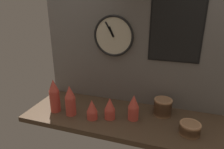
{
  "coord_description": "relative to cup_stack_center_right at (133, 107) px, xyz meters",
  "views": [
    {
      "loc": [
        0.32,
        -1.33,
        0.85
      ],
      "look_at": [
        -0.13,
        0.04,
        0.32
      ],
      "focal_mm": 32.0,
      "sensor_mm": 36.0,
      "label": 1
    }
  ],
  "objects": [
    {
      "name": "bowl_stack_right",
      "position": [
        0.21,
        0.14,
        -0.03
      ],
      "size": [
        0.14,
        0.14,
        0.14
      ],
      "color": "#996B47",
      "rests_on": "ground_plane"
    },
    {
      "name": "menu_board",
      "position": [
        0.24,
        0.27,
        0.59
      ],
      "size": [
        0.39,
        0.01,
        0.58
      ],
      "color": "black"
    },
    {
      "name": "wall_clock",
      "position": [
        -0.24,
        0.26,
        0.48
      ],
      "size": [
        0.34,
        0.03,
        0.34
      ],
      "color": "beige"
    },
    {
      "name": "wall_tiled_back",
      "position": [
        -0.06,
        0.29,
        0.42
      ],
      "size": [
        1.6,
        0.03,
        1.05
      ],
      "color": "slate",
      "rests_on": "ground_plane"
    },
    {
      "name": "bowl_stack_far_right",
      "position": [
        0.41,
        -0.06,
        -0.06
      ],
      "size": [
        0.14,
        0.14,
        0.08
      ],
      "color": "#996B47",
      "rests_on": "ground_plane"
    },
    {
      "name": "cup_stack_center",
      "position": [
        -0.17,
        -0.04,
        -0.01
      ],
      "size": [
        0.08,
        0.08,
        0.17
      ],
      "color": "#DB4C3D",
      "rests_on": "ground_plane"
    },
    {
      "name": "cup_stack_center_right",
      "position": [
        0.0,
        0.0,
        0.0
      ],
      "size": [
        0.08,
        0.08,
        0.2
      ],
      "color": "#DB4C3D",
      "rests_on": "ground_plane"
    },
    {
      "name": "cup_stack_left",
      "position": [
        -0.49,
        -0.09,
        0.02
      ],
      "size": [
        0.08,
        0.08,
        0.25
      ],
      "color": "#DB4C3D",
      "rests_on": "ground_plane"
    },
    {
      "name": "cup_stack_far_left",
      "position": [
        -0.63,
        -0.08,
        0.04
      ],
      "size": [
        0.08,
        0.08,
        0.28
      ],
      "color": "#DB4C3D",
      "rests_on": "ground_plane"
    },
    {
      "name": "ground_plane",
      "position": [
        -0.06,
        0.02,
        -0.12
      ],
      "size": [
        1.6,
        0.56,
        0.04
      ],
      "primitive_type": "cube",
      "color": "#4C3826"
    },
    {
      "name": "cup_stack_center_left",
      "position": [
        -0.3,
        -0.09,
        -0.02
      ],
      "size": [
        0.08,
        0.08,
        0.16
      ],
      "color": "#DB4C3D",
      "rests_on": "ground_plane"
    }
  ]
}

